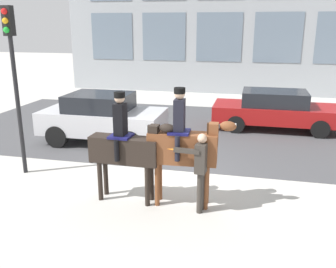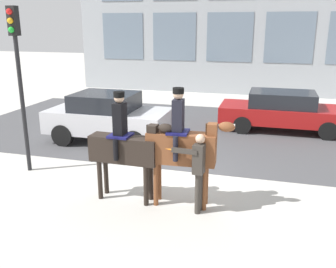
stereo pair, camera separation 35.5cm
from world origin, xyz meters
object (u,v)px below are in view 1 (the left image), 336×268
Objects in this scene: pedestrian_bystander at (201,166)px; street_car_near_lane at (102,117)px; mounted_horse_lead at (126,147)px; mounted_horse_companion at (184,145)px; traffic_light at (13,66)px; street_car_far_lane at (276,109)px.

pedestrian_bystander is 0.43× the size of street_car_near_lane.
street_car_near_lane is at bearing 121.38° from mounted_horse_lead.
mounted_horse_companion is at bearing -25.76° from pedestrian_bystander.
traffic_light reaches higher than mounted_horse_lead.
mounted_horse_companion reaches higher than street_car_far_lane.
pedestrian_bystander is (1.70, -0.16, -0.26)m from mounted_horse_lead.
street_car_far_lane is at bearing 65.40° from mounted_horse_lead.
traffic_light is at bearing -108.00° from street_car_near_lane.
traffic_light is at bearing -7.41° from pedestrian_bystander.
pedestrian_bystander is at bearing -12.46° from traffic_light.
mounted_horse_companion reaches higher than street_car_near_lane.
pedestrian_bystander is at bearing -104.33° from street_car_far_lane.
street_car_far_lane is 9.43m from traffic_light.
street_car_near_lane is at bearing 72.00° from traffic_light.
traffic_light reaches higher than mounted_horse_companion.
mounted_horse_lead is 0.58× the size of traffic_light.
mounted_horse_companion is 0.64× the size of street_car_near_lane.
mounted_horse_lead is 1.72m from pedestrian_bystander.
pedestrian_bystander is 5.43m from traffic_light.
pedestrian_bystander is (0.41, -0.24, -0.36)m from mounted_horse_companion.
mounted_horse_companion is 0.59m from pedestrian_bystander.
mounted_horse_companion is (1.29, 0.08, 0.10)m from mounted_horse_lead.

